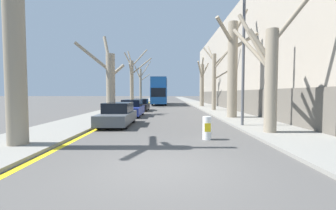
# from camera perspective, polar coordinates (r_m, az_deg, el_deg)

# --- Properties ---
(ground_plane) EXTENTS (300.00, 300.00, 0.00)m
(ground_plane) POSITION_cam_1_polar(r_m,az_deg,el_deg) (6.12, -1.74, -15.62)
(ground_plane) COLOR #4C4947
(sidewalk_left) EXTENTS (3.41, 120.00, 0.12)m
(sidewalk_left) POSITION_cam_1_polar(r_m,az_deg,el_deg) (56.12, -6.17, 1.05)
(sidewalk_left) COLOR gray
(sidewalk_left) RESTS_ON ground
(sidewalk_right) EXTENTS (3.41, 120.00, 0.12)m
(sidewalk_right) POSITION_cam_1_polar(r_m,az_deg,el_deg) (56.09, 5.35, 1.06)
(sidewalk_right) COLOR gray
(sidewalk_right) RESTS_ON ground
(building_facade_right) EXTENTS (10.08, 41.94, 11.21)m
(building_facade_right) POSITION_cam_1_polar(r_m,az_deg,el_deg) (32.55, 22.00, 9.21)
(building_facade_right) COLOR #9E9384
(building_facade_right) RESTS_ON ground
(kerb_line_stripe) EXTENTS (0.24, 120.00, 0.01)m
(kerb_line_stripe) POSITION_cam_1_polar(r_m,az_deg,el_deg) (55.96, -4.25, 1.00)
(kerb_line_stripe) COLOR yellow
(kerb_line_stripe) RESTS_ON ground
(street_tree_left_0) EXTENTS (4.25, 3.79, 8.30)m
(street_tree_left_0) POSITION_cam_1_polar(r_m,az_deg,el_deg) (10.01, -35.45, 16.08)
(street_tree_left_0) COLOR gray
(street_tree_left_0) RESTS_ON ground
(street_tree_left_1) EXTENTS (3.94, 2.57, 7.28)m
(street_tree_left_1) POSITION_cam_1_polar(r_m,az_deg,el_deg) (20.91, -14.89, 6.13)
(street_tree_left_1) COLOR gray
(street_tree_left_1) RESTS_ON ground
(street_tree_left_2) EXTENTS (3.98, 3.59, 8.43)m
(street_tree_left_2) POSITION_cam_1_polar(r_m,az_deg,el_deg) (32.38, -9.26, 6.43)
(street_tree_left_2) COLOR gray
(street_tree_left_2) RESTS_ON ground
(street_tree_left_3) EXTENTS (3.28, 2.54, 8.20)m
(street_tree_left_3) POSITION_cam_1_polar(r_m,az_deg,el_deg) (43.83, -7.18, 5.42)
(street_tree_left_3) COLOR gray
(street_tree_left_3) RESTS_ON ground
(street_tree_right_0) EXTENTS (2.86, 3.77, 6.72)m
(street_tree_right_0) POSITION_cam_1_polar(r_m,az_deg,el_deg) (11.71, 24.10, 7.92)
(street_tree_right_0) COLOR gray
(street_tree_right_0) RESTS_ON ground
(street_tree_right_1) EXTENTS (3.65, 3.06, 8.79)m
(street_tree_right_1) POSITION_cam_1_polar(r_m,az_deg,el_deg) (18.01, 15.90, 9.47)
(street_tree_right_1) COLOR gray
(street_tree_right_1) RESTS_ON ground
(street_tree_right_2) EXTENTS (3.25, 3.78, 7.31)m
(street_tree_right_2) POSITION_cam_1_polar(r_m,az_deg,el_deg) (25.21, 11.59, 6.84)
(street_tree_right_2) COLOR gray
(street_tree_right_2) RESTS_ON ground
(street_tree_right_3) EXTENTS (1.84, 2.30, 6.89)m
(street_tree_right_3) POSITION_cam_1_polar(r_m,az_deg,el_deg) (32.24, 8.37, 5.41)
(street_tree_right_3) COLOR gray
(street_tree_right_3) RESTS_ON ground
(double_decker_bus) EXTENTS (2.49, 11.83, 4.43)m
(double_decker_bus) POSITION_cam_1_polar(r_m,az_deg,el_deg) (39.06, -2.35, 3.82)
(double_decker_bus) COLOR #19519E
(double_decker_bus) RESTS_ON ground
(parked_car_0) EXTENTS (1.72, 4.37, 1.38)m
(parked_car_0) POSITION_cam_1_polar(r_m,az_deg,el_deg) (14.02, -12.89, -2.40)
(parked_car_0) COLOR #4C5156
(parked_car_0) RESTS_ON ground
(parked_car_1) EXTENTS (1.70, 4.27, 1.40)m
(parked_car_1) POSITION_cam_1_polar(r_m,az_deg,el_deg) (19.30, -9.39, -0.87)
(parked_car_1) COLOR navy
(parked_car_1) RESTS_ON ground
(parked_car_2) EXTENTS (1.71, 4.10, 1.33)m
(parked_car_2) POSITION_cam_1_polar(r_m,az_deg,el_deg) (25.38, -7.19, -0.00)
(parked_car_2) COLOR black
(parked_car_2) RESTS_ON ground
(lamp_post) EXTENTS (1.40, 0.20, 8.04)m
(lamp_post) POSITION_cam_1_polar(r_m,az_deg,el_deg) (13.74, 17.98, 13.47)
(lamp_post) COLOR #4C4F54
(lamp_post) RESTS_ON ground
(traffic_bollard) EXTENTS (0.36, 0.37, 0.98)m
(traffic_bollard) POSITION_cam_1_polar(r_m,az_deg,el_deg) (9.62, 9.60, -5.78)
(traffic_bollard) COLOR white
(traffic_bollard) RESTS_ON ground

